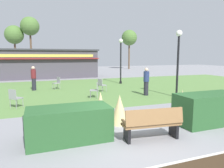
% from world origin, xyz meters
% --- Properties ---
extents(ground_plane, '(80.00, 80.00, 0.00)m').
position_xyz_m(ground_plane, '(0.00, 0.00, 0.00)').
color(ground_plane, gray).
extents(lawn_patch, '(36.00, 12.00, 0.01)m').
position_xyz_m(lawn_patch, '(0.00, 9.43, 0.00)').
color(lawn_patch, '#5B8442').
rests_on(lawn_patch, ground_plane).
extents(park_bench, '(1.75, 0.71, 0.95)m').
position_xyz_m(park_bench, '(0.44, -0.24, 0.48)').
color(park_bench, olive).
rests_on(park_bench, ground_plane).
extents(hedge_left, '(2.31, 1.10, 0.96)m').
position_xyz_m(hedge_left, '(-1.77, 0.55, 0.48)').
color(hedge_left, '#28562B').
rests_on(hedge_left, ground_plane).
extents(hedge_right, '(2.40, 1.10, 1.07)m').
position_xyz_m(hedge_right, '(3.11, 0.34, 0.54)').
color(hedge_right, '#28562B').
rests_on(hedge_right, ground_plane).
extents(ornamental_grass_behind_left, '(0.64, 0.64, 1.04)m').
position_xyz_m(ornamental_grass_behind_left, '(0.10, 1.37, 0.52)').
color(ornamental_grass_behind_left, '#D1BC7F').
rests_on(ornamental_grass_behind_left, ground_plane).
extents(ornamental_grass_behind_right, '(0.58, 0.58, 1.15)m').
position_xyz_m(ornamental_grass_behind_right, '(-0.53, 1.60, 0.58)').
color(ornamental_grass_behind_right, '#D1BC7F').
rests_on(ornamental_grass_behind_right, ground_plane).
extents(ornamental_grass_behind_center, '(0.58, 0.58, 1.15)m').
position_xyz_m(ornamental_grass_behind_center, '(2.45, 0.97, 0.58)').
color(ornamental_grass_behind_center, '#D1BC7F').
rests_on(ornamental_grass_behind_center, ground_plane).
extents(lamppost_mid, '(0.36, 0.36, 3.84)m').
position_xyz_m(lamppost_mid, '(5.05, 4.63, 2.44)').
color(lamppost_mid, black).
rests_on(lamppost_mid, ground_plane).
extents(lamppost_far, '(0.36, 0.36, 3.84)m').
position_xyz_m(lamppost_far, '(4.22, 11.17, 2.44)').
color(lamppost_far, black).
rests_on(lamppost_far, ground_plane).
extents(trash_bin, '(0.52, 0.52, 0.85)m').
position_xyz_m(trash_bin, '(-2.72, 0.48, 0.42)').
color(trash_bin, '#2D4233').
rests_on(trash_bin, ground_plane).
extents(food_kiosk, '(11.21, 4.22, 3.11)m').
position_xyz_m(food_kiosk, '(-1.67, 18.63, 1.57)').
color(food_kiosk, '#47424C').
rests_on(food_kiosk, ground_plane).
extents(cafe_chair_west, '(0.58, 0.58, 0.89)m').
position_xyz_m(cafe_chair_west, '(1.41, 7.76, 0.53)').
color(cafe_chair_west, gray).
rests_on(cafe_chair_west, ground_plane).
extents(cafe_chair_east, '(0.55, 0.55, 0.89)m').
position_xyz_m(cafe_chair_east, '(0.50, 5.99, 0.53)').
color(cafe_chair_east, gray).
rests_on(cafe_chair_east, ground_plane).
extents(cafe_chair_center, '(0.57, 0.57, 0.89)m').
position_xyz_m(cafe_chair_center, '(-1.25, 9.97, 0.53)').
color(cafe_chair_center, gray).
rests_on(cafe_chair_center, ground_plane).
extents(cafe_chair_north, '(0.62, 0.62, 0.89)m').
position_xyz_m(cafe_chair_north, '(-3.60, 5.05, 0.53)').
color(cafe_chair_north, gray).
rests_on(cafe_chair_north, ground_plane).
extents(person_strolling, '(0.34, 0.34, 1.69)m').
position_xyz_m(person_strolling, '(3.62, 5.69, 0.86)').
color(person_strolling, '#23232D').
rests_on(person_strolling, ground_plane).
extents(person_standing, '(0.34, 0.34, 1.69)m').
position_xyz_m(person_standing, '(-2.83, 9.99, 0.86)').
color(person_standing, '#23232D').
rests_on(person_standing, ground_plane).
extents(parked_car_west_slot, '(4.32, 2.29, 1.20)m').
position_xyz_m(parked_car_west_slot, '(-2.76, 24.51, 0.64)').
color(parked_car_west_slot, '#B7BABF').
rests_on(parked_car_west_slot, ground_plane).
extents(tree_left_bg, '(2.80, 2.80, 7.09)m').
position_xyz_m(tree_left_bg, '(13.43, 29.29, 5.64)').
color(tree_left_bg, brown).
rests_on(tree_left_bg, ground_plane).
extents(tree_right_bg, '(2.80, 2.80, 7.02)m').
position_xyz_m(tree_right_bg, '(-5.64, 29.89, 5.56)').
color(tree_right_bg, brown).
rests_on(tree_right_bg, ground_plane).
extents(tree_center_bg, '(2.80, 2.80, 8.31)m').
position_xyz_m(tree_center_bg, '(-3.33, 29.21, 6.83)').
color(tree_center_bg, brown).
rests_on(tree_center_bg, ground_plane).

